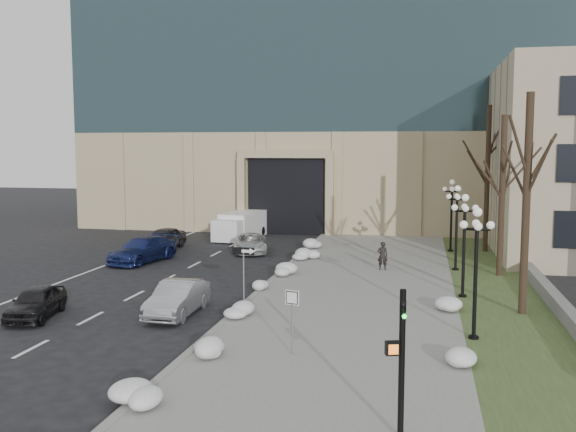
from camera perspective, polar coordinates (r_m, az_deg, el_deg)
name	(u,v)px	position (r m, az deg, el deg)	size (l,w,h in m)	color
ground	(192,385)	(19.35, -8.57, -14.62)	(160.00, 160.00, 0.00)	black
sidewalk	(359,286)	(31.80, 6.37, -6.20)	(9.00, 40.00, 0.12)	gray
curb	(270,282)	(32.51, -1.59, -5.87)	(0.30, 40.00, 0.14)	gray
grass_strip	(498,292)	(31.87, 18.15, -6.46)	(4.00, 40.00, 0.10)	#364924
stone_wall	(536,279)	(34.03, 21.16, -5.26)	(0.50, 30.00, 0.70)	slate
office_tower	(333,21)	(62.20, 4.03, 16.94)	(40.00, 24.70, 36.00)	tan
car_a	(36,302)	(27.87, -21.49, -7.14)	(1.51, 3.75, 1.28)	black
car_b	(177,298)	(26.73, -9.80, -7.23)	(1.47, 4.22, 1.39)	#9A9CA2
car_c	(143,250)	(39.22, -12.81, -2.95)	(2.08, 5.10, 1.48)	navy
car_d	(250,243)	(41.78, -3.36, -2.42)	(2.06, 4.46, 1.24)	silver
car_e	(164,239)	(43.74, -11.01, -1.99)	(1.73, 4.30, 1.47)	#2E2E33
pedestrian	(383,256)	(35.62, 8.40, -3.51)	(0.57, 0.38, 1.56)	black
box_truck	(241,226)	(48.28, -4.24, -0.89)	(2.76, 6.29, 1.93)	white
one_way_sign	(247,258)	(27.06, -3.65, -3.77)	(0.98, 0.26, 2.64)	slate
keep_sign	(292,308)	(20.94, 0.37, -8.21)	(0.48, 0.14, 2.24)	slate
traffic_signal	(400,368)	(15.31, 9.95, -13.14)	(0.62, 0.82, 3.63)	black
snow_clump_a	(139,395)	(18.09, -13.14, -15.21)	(1.10, 1.60, 0.36)	white
snow_clump_b	(202,352)	(21.14, -7.69, -11.92)	(1.10, 1.60, 0.36)	white
snow_clump_c	(242,311)	(25.97, -4.13, -8.45)	(1.10, 1.60, 0.36)	white
snow_clump_d	(264,287)	(30.30, -2.14, -6.32)	(1.10, 1.60, 0.36)	white
snow_clump_e	(290,272)	(33.89, 0.14, -4.97)	(1.10, 1.60, 0.36)	white
snow_clump_f	(306,257)	(38.54, 1.62, -3.62)	(1.10, 1.60, 0.36)	white
snow_clump_g	(310,246)	(42.65, 1.94, -2.67)	(1.10, 1.60, 0.36)	white
snow_clump_h	(453,356)	(21.24, 14.44, -11.97)	(1.10, 1.60, 0.36)	white
snow_clump_i	(449,309)	(27.14, 14.15, -7.98)	(1.10, 1.60, 0.36)	white
lamppost_a	(476,256)	(23.32, 16.38, -3.39)	(1.18, 1.18, 4.76)	black
lamppost_b	(464,232)	(29.73, 15.40, -1.35)	(1.18, 1.18, 4.76)	black
lamppost_c	(457,216)	(36.18, 14.78, -0.03)	(1.18, 1.18, 4.76)	black
lamppost_d	(452,206)	(42.64, 14.34, 0.89)	(1.18, 1.18, 4.76)	black
tree_near	(528,173)	(27.26, 20.52, 3.64)	(3.20, 3.20, 9.00)	black
tree_mid	(503,173)	(35.20, 18.55, 3.66)	(3.20, 3.20, 8.50)	black
tree_far	(488,158)	(43.13, 17.35, 4.96)	(3.20, 3.20, 9.50)	black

